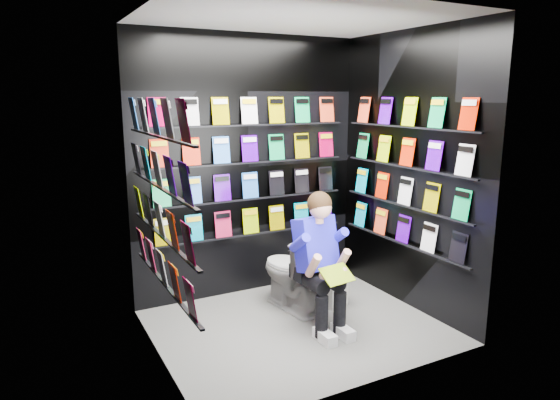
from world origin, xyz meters
TOP-DOWN VIEW (x-y plane):
  - floor at (0.00, 0.00)m, footprint 2.40×2.40m
  - ceiling at (0.00, 0.00)m, footprint 2.40×2.40m
  - wall_back at (0.00, 1.00)m, footprint 2.40×0.04m
  - wall_front at (0.00, -1.00)m, footprint 2.40×0.04m
  - wall_left at (-1.20, 0.00)m, footprint 0.04×2.00m
  - wall_right at (1.20, 0.00)m, footprint 0.04×2.00m
  - comics_back at (0.00, 0.97)m, footprint 2.10×0.06m
  - comics_left at (-1.17, 0.00)m, footprint 0.06×1.70m
  - comics_right at (1.17, 0.00)m, footprint 0.06×1.70m
  - toilet at (0.16, 0.37)m, footprint 0.52×0.80m
  - longbox at (0.52, 0.36)m, footprint 0.31×0.45m
  - longbox_lid at (0.52, 0.36)m, footprint 0.34×0.47m
  - reader at (0.16, -0.01)m, footprint 0.56×0.75m
  - held_comic at (0.16, -0.36)m, footprint 0.30×0.20m

SIDE VIEW (x-z plane):
  - floor at x=0.00m, z-range 0.00..0.00m
  - longbox at x=0.52m, z-range 0.00..0.31m
  - longbox_lid at x=0.52m, z-range 0.31..0.34m
  - toilet at x=0.16m, z-range 0.00..0.73m
  - held_comic at x=0.16m, z-range 0.52..0.64m
  - reader at x=0.16m, z-range 0.10..1.37m
  - wall_back at x=0.00m, z-range 0.00..2.60m
  - wall_front at x=0.00m, z-range 0.00..2.60m
  - wall_left at x=-1.20m, z-range 0.00..2.60m
  - wall_right at x=1.20m, z-range 0.00..2.60m
  - comics_back at x=0.00m, z-range 0.62..1.99m
  - comics_left at x=-1.17m, z-range 0.62..1.99m
  - comics_right at x=1.17m, z-range 0.62..1.99m
  - ceiling at x=0.00m, z-range 2.60..2.60m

